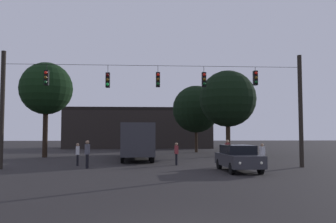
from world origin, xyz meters
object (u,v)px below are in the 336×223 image
(car_near_right, at_px, (238,158))
(pedestrian_crossing_left, at_px, (176,152))
(tree_right_far, at_px, (196,109))
(tree_left_silhouette, at_px, (228,99))
(pedestrian_crossing_center, at_px, (227,151))
(city_bus, at_px, (136,137))
(pedestrian_trailing, at_px, (78,153))
(pedestrian_crossing_right, at_px, (262,154))
(tree_behind_building, at_px, (46,89))
(pedestrian_near_bus, at_px, (87,152))

(car_near_right, relative_size, pedestrian_crossing_left, 2.80)
(tree_right_far, bearing_deg, tree_left_silhouette, -73.75)
(pedestrian_crossing_left, xyz_separation_m, pedestrian_crossing_center, (3.31, -1.27, 0.14))
(city_bus, distance_m, pedestrian_trailing, 7.41)
(pedestrian_trailing, bearing_deg, pedestrian_crossing_right, -7.48)
(car_near_right, relative_size, tree_behind_building, 0.49)
(pedestrian_near_bus, height_order, tree_left_silhouette, tree_left_silhouette)
(pedestrian_crossing_left, distance_m, pedestrian_near_bus, 6.15)
(pedestrian_crossing_right, relative_size, tree_behind_building, 0.17)
(car_near_right, bearing_deg, pedestrian_crossing_left, 126.84)
(tree_left_silhouette, bearing_deg, pedestrian_trailing, -142.43)
(pedestrian_crossing_right, bearing_deg, car_near_right, -131.47)
(pedestrian_near_bus, height_order, tree_behind_building, tree_behind_building)
(pedestrian_crossing_left, height_order, pedestrian_crossing_center, pedestrian_crossing_center)
(city_bus, bearing_deg, tree_right_far, 57.77)
(city_bus, distance_m, pedestrian_near_bus, 8.68)
(pedestrian_crossing_left, height_order, tree_right_far, tree_right_far)
(city_bus, bearing_deg, tree_left_silhouette, 21.55)
(pedestrian_crossing_left, bearing_deg, pedestrian_near_bus, -161.36)
(pedestrian_crossing_center, height_order, pedestrian_trailing, pedestrian_crossing_center)
(pedestrian_crossing_left, bearing_deg, city_bus, 115.60)
(pedestrian_crossing_right, bearing_deg, pedestrian_near_bus, -178.70)
(pedestrian_crossing_right, xyz_separation_m, tree_right_far, (-1.68, 18.71, 4.27))
(pedestrian_crossing_center, relative_size, pedestrian_crossing_right, 1.16)
(pedestrian_crossing_center, relative_size, tree_left_silhouette, 0.21)
(tree_behind_building, bearing_deg, pedestrian_near_bus, -62.41)
(tree_left_silhouette, height_order, tree_behind_building, tree_behind_building)
(pedestrian_near_bus, relative_size, pedestrian_trailing, 1.15)
(car_near_right, bearing_deg, tree_right_far, 88.33)
(pedestrian_trailing, bearing_deg, pedestrian_crossing_center, -6.68)
(pedestrian_near_bus, distance_m, tree_left_silhouette, 17.24)
(pedestrian_trailing, bearing_deg, tree_left_silhouette, 37.57)
(pedestrian_trailing, bearing_deg, tree_behind_building, 117.71)
(pedestrian_near_bus, relative_size, tree_left_silhouette, 0.21)
(pedestrian_near_bus, xyz_separation_m, tree_right_far, (9.67, 18.97, 4.13))
(pedestrian_trailing, xyz_separation_m, tree_left_silhouette, (12.75, 9.81, 4.80))
(pedestrian_near_bus, xyz_separation_m, tree_behind_building, (-5.70, 10.91, 5.41))
(pedestrian_crossing_left, distance_m, pedestrian_crossing_center, 3.55)
(city_bus, relative_size, car_near_right, 2.53)
(pedestrian_crossing_center, bearing_deg, pedestrian_crossing_right, -11.08)
(pedestrian_crossing_center, xyz_separation_m, tree_right_far, (0.54, 18.27, 4.12))
(pedestrian_crossing_center, bearing_deg, pedestrian_trailing, 173.32)
(pedestrian_crossing_left, height_order, pedestrian_crossing_right, pedestrian_crossing_left)
(tree_left_silhouette, bearing_deg, pedestrian_crossing_left, -121.57)
(pedestrian_crossing_left, relative_size, pedestrian_near_bus, 0.89)
(car_near_right, distance_m, pedestrian_trailing, 10.87)
(tree_right_far, bearing_deg, pedestrian_crossing_right, -84.86)
(car_near_right, distance_m, pedestrian_near_bus, 9.36)
(pedestrian_crossing_right, distance_m, pedestrian_trailing, 12.42)
(city_bus, relative_size, pedestrian_crossing_right, 7.21)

